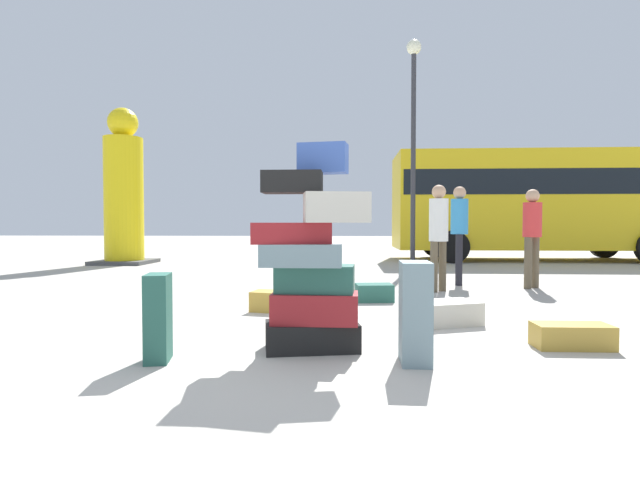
# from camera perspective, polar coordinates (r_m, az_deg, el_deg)

# --- Properties ---
(ground_plane) EXTENTS (80.00, 80.00, 0.00)m
(ground_plane) POSITION_cam_1_polar(r_m,az_deg,el_deg) (4.30, -3.02, -12.57)
(ground_plane) COLOR #ADA89E
(suitcase_tower) EXTENTS (1.02, 0.62, 1.77)m
(suitcase_tower) POSITION_cam_1_polar(r_m,az_deg,el_deg) (4.10, -1.04, -3.34)
(suitcase_tower) COLOR black
(suitcase_tower) RESTS_ON ground
(suitcase_tan_right_side) EXTENTS (0.64, 0.31, 0.21)m
(suitcase_tan_right_side) POSITION_cam_1_polar(r_m,az_deg,el_deg) (4.82, 27.39, -9.93)
(suitcase_tan_right_side) COLOR #B28C33
(suitcase_tan_right_side) RESTS_ON ground
(suitcase_teal_white_trunk) EXTENTS (0.23, 0.32, 0.69)m
(suitcase_teal_white_trunk) POSITION_cam_1_polar(r_m,az_deg,el_deg) (4.05, -18.42, -8.62)
(suitcase_teal_white_trunk) COLOR #26594C
(suitcase_teal_white_trunk) RESTS_ON ground
(suitcase_slate_foreground_far) EXTENTS (0.23, 0.37, 0.78)m
(suitcase_slate_foreground_far) POSITION_cam_1_polar(r_m,az_deg,el_deg) (3.87, 11.08, -8.30)
(suitcase_slate_foreground_far) COLOR gray
(suitcase_slate_foreground_far) RESTS_ON ground
(suitcase_cream_upright_blue) EXTENTS (0.85, 0.66, 0.25)m
(suitcase_cream_upright_blue) POSITION_cam_1_polar(r_m,az_deg,el_deg) (5.43, 14.19, -8.27)
(suitcase_cream_upright_blue) COLOR beige
(suitcase_cream_upright_blue) RESTS_ON ground
(suitcase_teal_left_side) EXTENTS (0.54, 0.41, 0.24)m
(suitcase_teal_left_side) POSITION_cam_1_polar(r_m,az_deg,el_deg) (6.86, 6.37, -6.14)
(suitcase_teal_left_side) COLOR #26594C
(suitcase_teal_left_side) RESTS_ON ground
(suitcase_tan_foreground_near) EXTENTS (0.69, 0.45, 0.25)m
(suitcase_tan_foreground_near) POSITION_cam_1_polar(r_m,az_deg,el_deg) (6.05, -4.91, -7.17)
(suitcase_tan_foreground_near) COLOR #B28C33
(suitcase_tan_foreground_near) RESTS_ON ground
(person_bearded_onlooker) EXTENTS (0.30, 0.33, 1.74)m
(person_bearded_onlooker) POSITION_cam_1_polar(r_m,az_deg,el_deg) (8.95, 15.99, 1.60)
(person_bearded_onlooker) COLOR black
(person_bearded_onlooker) RESTS_ON ground
(person_tourist_with_camera) EXTENTS (0.30, 0.30, 1.65)m
(person_tourist_with_camera) POSITION_cam_1_polar(r_m,az_deg,el_deg) (8.85, 23.57, 1.18)
(person_tourist_with_camera) COLOR brown
(person_tourist_with_camera) RESTS_ON ground
(person_passerby_in_red) EXTENTS (0.30, 0.30, 1.70)m
(person_passerby_in_red) POSITION_cam_1_polar(r_m,az_deg,el_deg) (7.95, 13.70, 1.35)
(person_passerby_in_red) COLOR brown
(person_passerby_in_red) RESTS_ON ground
(yellow_dummy_statue) EXTENTS (1.43, 1.43, 4.21)m
(yellow_dummy_statue) POSITION_cam_1_polar(r_m,az_deg,el_deg) (14.28, -21.98, 4.94)
(yellow_dummy_statue) COLOR yellow
(yellow_dummy_statue) RESTS_ON ground
(parked_bus) EXTENTS (8.21, 2.79, 3.15)m
(parked_bus) POSITION_cam_1_polar(r_m,az_deg,el_deg) (15.84, 23.82, 4.45)
(parked_bus) COLOR yellow
(parked_bus) RESTS_ON ground
(lamp_post) EXTENTS (0.36, 0.36, 5.57)m
(lamp_post) POSITION_cam_1_polar(r_m,az_deg,el_deg) (12.51, 10.88, 13.88)
(lamp_post) COLOR #333338
(lamp_post) RESTS_ON ground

